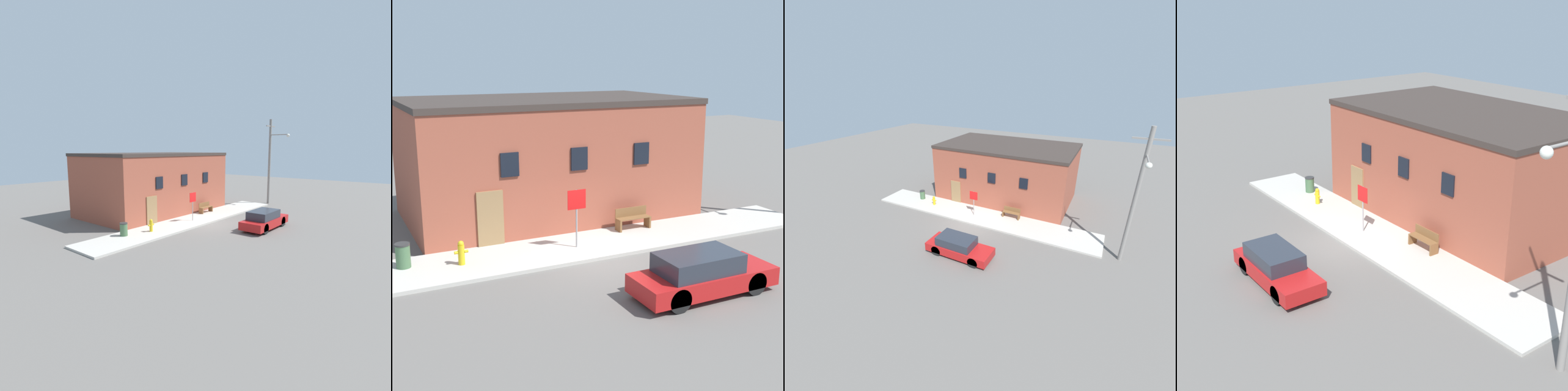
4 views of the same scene
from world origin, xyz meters
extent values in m
plane|color=#66605B|center=(0.00, 0.00, 0.00)|extent=(80.00, 80.00, 0.00)
cube|color=#BCB7AD|center=(0.00, 1.49, 0.06)|extent=(19.75, 2.98, 0.13)
cube|color=#9E4C38|center=(0.50, 6.55, 2.51)|extent=(12.14, 7.14, 5.03)
cube|color=#382D28|center=(0.50, 6.55, 5.15)|extent=(12.24, 7.24, 0.24)
cube|color=black|center=(-2.33, 2.95, 3.12)|extent=(0.70, 0.08, 0.90)
cube|color=black|center=(0.50, 2.95, 3.12)|extent=(0.70, 0.08, 0.90)
cube|color=black|center=(3.33, 2.95, 3.12)|extent=(0.70, 0.08, 0.90)
cube|color=#937047|center=(-3.14, 2.95, 1.10)|extent=(1.00, 0.08, 2.20)
cylinder|color=gold|center=(-4.62, 1.45, 0.47)|extent=(0.22, 0.22, 0.68)
sphere|color=gold|center=(-4.62, 1.45, 0.87)|extent=(0.20, 0.20, 0.20)
cylinder|color=gold|center=(-4.80, 1.45, 0.57)|extent=(0.12, 0.10, 0.10)
cylinder|color=gold|center=(-4.45, 1.45, 0.57)|extent=(0.12, 0.10, 0.10)
cylinder|color=gray|center=(-0.38, 1.35, 1.22)|extent=(0.06, 0.06, 2.17)
cube|color=red|center=(-0.38, 1.33, 1.94)|extent=(0.72, 0.02, 0.72)
cube|color=brown|center=(1.95, 2.34, 0.36)|extent=(0.08, 0.44, 0.46)
cube|color=brown|center=(3.32, 2.34, 0.36)|extent=(0.08, 0.44, 0.46)
cube|color=brown|center=(2.64, 2.34, 0.61)|extent=(1.45, 0.44, 0.04)
cube|color=brown|center=(2.64, 2.54, 0.82)|extent=(1.45, 0.04, 0.37)
cylinder|color=#426642|center=(-6.42, 2.04, 0.52)|extent=(0.48, 0.48, 0.78)
cylinder|color=#2D2D2D|center=(-6.42, 2.04, 0.94)|extent=(0.50, 0.50, 0.06)
cylinder|color=gray|center=(10.90, 0.47, 4.28)|extent=(0.25, 0.25, 8.56)
cylinder|color=gray|center=(10.90, -0.46, 7.02)|extent=(0.09, 1.86, 0.09)
sphere|color=silver|center=(10.90, -1.39, 6.92)|extent=(0.32, 0.32, 0.32)
cube|color=gray|center=(10.90, 0.47, 7.87)|extent=(1.80, 0.10, 0.10)
cylinder|color=black|center=(2.74, -3.13, 0.36)|extent=(0.72, 0.20, 0.72)
cylinder|color=black|center=(2.74, -4.58, 0.36)|extent=(0.72, 0.20, 0.72)
cylinder|color=black|center=(-0.02, -3.13, 0.36)|extent=(0.72, 0.20, 0.72)
cylinder|color=black|center=(-0.02, -4.58, 0.36)|extent=(0.72, 0.20, 0.72)
cube|color=red|center=(1.36, -3.86, 0.47)|extent=(4.45, 1.66, 0.55)
cube|color=#282D38|center=(1.14, -3.86, 1.04)|extent=(2.45, 1.46, 0.57)
camera|label=1|loc=(-18.16, -13.34, 5.57)|focal=28.00mm
camera|label=2|loc=(-8.47, -15.93, 6.80)|focal=50.00mm
camera|label=3|loc=(9.14, -16.06, 10.77)|focal=24.00mm
camera|label=4|loc=(18.29, -11.77, 10.36)|focal=50.00mm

